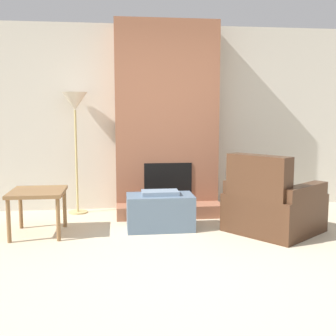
{
  "coord_description": "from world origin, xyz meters",
  "views": [
    {
      "loc": [
        -0.68,
        -3.42,
        1.37
      ],
      "look_at": [
        0.0,
        2.18,
        0.64
      ],
      "focal_mm": 45.0,
      "sensor_mm": 36.0,
      "label": 1
    }
  ],
  "objects_px": {
    "ottoman": "(160,211)",
    "side_table": "(38,196)",
    "armchair": "(271,208)",
    "floor_lamp_left": "(75,109)"
  },
  "relations": [
    {
      "from": "armchair",
      "to": "side_table",
      "type": "bearing_deg",
      "value": 47.54
    },
    {
      "from": "armchair",
      "to": "side_table",
      "type": "relative_size",
      "value": 1.91
    },
    {
      "from": "side_table",
      "to": "floor_lamp_left",
      "type": "bearing_deg",
      "value": 71.21
    },
    {
      "from": "ottoman",
      "to": "side_table",
      "type": "distance_m",
      "value": 1.41
    },
    {
      "from": "floor_lamp_left",
      "to": "side_table",
      "type": "bearing_deg",
      "value": -108.79
    },
    {
      "from": "armchair",
      "to": "floor_lamp_left",
      "type": "distance_m",
      "value": 2.86
    },
    {
      "from": "armchair",
      "to": "side_table",
      "type": "height_order",
      "value": "armchair"
    },
    {
      "from": "ottoman",
      "to": "armchair",
      "type": "bearing_deg",
      "value": -12.94
    },
    {
      "from": "ottoman",
      "to": "side_table",
      "type": "relative_size",
      "value": 1.2
    },
    {
      "from": "side_table",
      "to": "armchair",
      "type": "bearing_deg",
      "value": -5.18
    }
  ]
}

